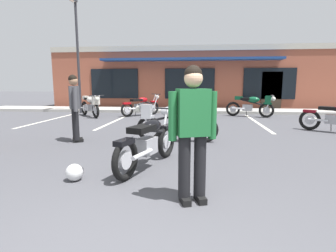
{
  "coord_description": "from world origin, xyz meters",
  "views": [
    {
      "loc": [
        0.5,
        -1.72,
        1.46
      ],
      "look_at": [
        -0.14,
        3.98,
        0.55
      ],
      "focal_mm": 28.7,
      "sensor_mm": 36.0,
      "label": 1
    }
  ],
  "objects_px": {
    "motorcycle_silver_naked": "(141,106)",
    "motorcycle_green_cafe_racer": "(187,106)",
    "motorcycle_black_cruiser": "(252,105)",
    "person_by_back_row": "(193,126)",
    "helmet_on_pavement": "(74,172)",
    "person_near_building": "(74,104)",
    "parking_lot_lamp_post": "(76,41)",
    "motorcycle_blue_standard": "(90,105)",
    "motorcycle_foreground_classic": "(149,141)",
    "motorcycle_cream_vintage": "(172,121)"
  },
  "relations": [
    {
      "from": "motorcycle_blue_standard",
      "to": "person_near_building",
      "type": "bearing_deg",
      "value": -71.59
    },
    {
      "from": "motorcycle_green_cafe_racer",
      "to": "person_by_back_row",
      "type": "distance_m",
      "value": 9.0
    },
    {
      "from": "motorcycle_foreground_classic",
      "to": "motorcycle_silver_naked",
      "type": "height_order",
      "value": "same"
    },
    {
      "from": "motorcycle_blue_standard",
      "to": "person_by_back_row",
      "type": "relative_size",
      "value": 1.02
    },
    {
      "from": "motorcycle_silver_naked",
      "to": "person_by_back_row",
      "type": "bearing_deg",
      "value": -74.01
    },
    {
      "from": "motorcycle_silver_naked",
      "to": "motorcycle_green_cafe_racer",
      "type": "distance_m",
      "value": 2.1
    },
    {
      "from": "person_by_back_row",
      "to": "motorcycle_cream_vintage",
      "type": "bearing_deg",
      "value": 99.45
    },
    {
      "from": "motorcycle_silver_naked",
      "to": "person_near_building",
      "type": "relative_size",
      "value": 1.01
    },
    {
      "from": "motorcycle_blue_standard",
      "to": "motorcycle_cream_vintage",
      "type": "bearing_deg",
      "value": -49.01
    },
    {
      "from": "motorcycle_cream_vintage",
      "to": "person_near_building",
      "type": "height_order",
      "value": "person_near_building"
    },
    {
      "from": "person_by_back_row",
      "to": "motorcycle_blue_standard",
      "type": "bearing_deg",
      "value": 119.7
    },
    {
      "from": "motorcycle_foreground_classic",
      "to": "motorcycle_silver_naked",
      "type": "distance_m",
      "value": 7.72
    },
    {
      "from": "parking_lot_lamp_post",
      "to": "motorcycle_black_cruiser",
      "type": "bearing_deg",
      "value": -4.58
    },
    {
      "from": "motorcycle_foreground_classic",
      "to": "person_by_back_row",
      "type": "height_order",
      "value": "person_by_back_row"
    },
    {
      "from": "motorcycle_green_cafe_racer",
      "to": "parking_lot_lamp_post",
      "type": "distance_m",
      "value": 6.18
    },
    {
      "from": "person_near_building",
      "to": "helmet_on_pavement",
      "type": "distance_m",
      "value": 3.03
    },
    {
      "from": "motorcycle_blue_standard",
      "to": "motorcycle_foreground_classic",
      "type": "bearing_deg",
      "value": -60.44
    },
    {
      "from": "parking_lot_lamp_post",
      "to": "motorcycle_silver_naked",
      "type": "bearing_deg",
      "value": -12.5
    },
    {
      "from": "motorcycle_cream_vintage",
      "to": "parking_lot_lamp_post",
      "type": "xyz_separation_m",
      "value": [
        -5.22,
        6.09,
        2.94
      ]
    },
    {
      "from": "motorcycle_silver_naked",
      "to": "helmet_on_pavement",
      "type": "distance_m",
      "value": 8.36
    },
    {
      "from": "motorcycle_blue_standard",
      "to": "helmet_on_pavement",
      "type": "bearing_deg",
      "value": -69.4
    },
    {
      "from": "motorcycle_black_cruiser",
      "to": "helmet_on_pavement",
      "type": "distance_m",
      "value": 9.39
    },
    {
      "from": "motorcycle_cream_vintage",
      "to": "helmet_on_pavement",
      "type": "bearing_deg",
      "value": -112.27
    },
    {
      "from": "motorcycle_foreground_classic",
      "to": "motorcycle_black_cruiser",
      "type": "bearing_deg",
      "value": 67.14
    },
    {
      "from": "motorcycle_silver_naked",
      "to": "parking_lot_lamp_post",
      "type": "relative_size",
      "value": 0.31
    },
    {
      "from": "motorcycle_foreground_classic",
      "to": "motorcycle_silver_naked",
      "type": "xyz_separation_m",
      "value": [
        -1.76,
        7.52,
        0.0
      ]
    },
    {
      "from": "motorcycle_foreground_classic",
      "to": "parking_lot_lamp_post",
      "type": "xyz_separation_m",
      "value": [
        -5.03,
        8.24,
        3.01
      ]
    },
    {
      "from": "motorcycle_green_cafe_racer",
      "to": "parking_lot_lamp_post",
      "type": "bearing_deg",
      "value": 173.73
    },
    {
      "from": "motorcycle_green_cafe_racer",
      "to": "helmet_on_pavement",
      "type": "height_order",
      "value": "motorcycle_green_cafe_racer"
    },
    {
      "from": "helmet_on_pavement",
      "to": "parking_lot_lamp_post",
      "type": "xyz_separation_m",
      "value": [
        -4.02,
        9.04,
        3.34
      ]
    },
    {
      "from": "motorcycle_black_cruiser",
      "to": "motorcycle_blue_standard",
      "type": "bearing_deg",
      "value": -174.09
    },
    {
      "from": "person_near_building",
      "to": "motorcycle_black_cruiser",
      "type": "bearing_deg",
      "value": 46.63
    },
    {
      "from": "motorcycle_black_cruiser",
      "to": "motorcycle_blue_standard",
      "type": "distance_m",
      "value": 7.12
    },
    {
      "from": "motorcycle_black_cruiser",
      "to": "person_by_back_row",
      "type": "bearing_deg",
      "value": -105.2
    },
    {
      "from": "motorcycle_green_cafe_racer",
      "to": "helmet_on_pavement",
      "type": "relative_size",
      "value": 7.49
    },
    {
      "from": "motorcycle_black_cruiser",
      "to": "motorcycle_silver_naked",
      "type": "bearing_deg",
      "value": -179.23
    },
    {
      "from": "motorcycle_silver_naked",
      "to": "person_near_building",
      "type": "distance_m",
      "value": 5.71
    },
    {
      "from": "motorcycle_blue_standard",
      "to": "parking_lot_lamp_post",
      "type": "xyz_separation_m",
      "value": [
        -1.14,
        1.39,
        2.94
      ]
    },
    {
      "from": "parking_lot_lamp_post",
      "to": "motorcycle_foreground_classic",
      "type": "bearing_deg",
      "value": -58.63
    },
    {
      "from": "motorcycle_cream_vintage",
      "to": "person_near_building",
      "type": "bearing_deg",
      "value": -172.89
    },
    {
      "from": "motorcycle_black_cruiser",
      "to": "helmet_on_pavement",
      "type": "bearing_deg",
      "value": -116.65
    },
    {
      "from": "motorcycle_silver_naked",
      "to": "helmet_on_pavement",
      "type": "xyz_separation_m",
      "value": [
        0.75,
        -8.32,
        -0.33
      ]
    },
    {
      "from": "motorcycle_foreground_classic",
      "to": "person_by_back_row",
      "type": "xyz_separation_m",
      "value": [
        0.78,
        -1.32,
        0.49
      ]
    },
    {
      "from": "person_by_back_row",
      "to": "helmet_on_pavement",
      "type": "bearing_deg",
      "value": 163.66
    },
    {
      "from": "person_by_back_row",
      "to": "motorcycle_black_cruiser",
      "type": "bearing_deg",
      "value": 74.8
    },
    {
      "from": "person_near_building",
      "to": "parking_lot_lamp_post",
      "type": "height_order",
      "value": "parking_lot_lamp_post"
    },
    {
      "from": "motorcycle_foreground_classic",
      "to": "motorcycle_green_cafe_racer",
      "type": "height_order",
      "value": "same"
    },
    {
      "from": "person_near_building",
      "to": "parking_lot_lamp_post",
      "type": "xyz_separation_m",
      "value": [
        -2.81,
        6.39,
        2.52
      ]
    },
    {
      "from": "motorcycle_black_cruiser",
      "to": "parking_lot_lamp_post",
      "type": "bearing_deg",
      "value": 175.42
    },
    {
      "from": "motorcycle_black_cruiser",
      "to": "motorcycle_green_cafe_racer",
      "type": "xyz_separation_m",
      "value": [
        -2.86,
        0.07,
        -0.07
      ]
    }
  ]
}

